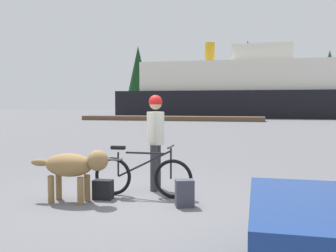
# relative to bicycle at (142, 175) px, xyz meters

# --- Properties ---
(ground_plane) EXTENTS (160.00, 160.00, 0.00)m
(ground_plane) POSITION_rel_bicycle_xyz_m (-0.15, -0.28, -0.37)
(ground_plane) COLOR slate
(bicycle) EXTENTS (1.74, 0.44, 0.89)m
(bicycle) POSITION_rel_bicycle_xyz_m (0.00, 0.00, 0.00)
(bicycle) COLOR black
(bicycle) RESTS_ON ground_plane
(person_cyclist) EXTENTS (0.32, 0.53, 1.75)m
(person_cyclist) POSITION_rel_bicycle_xyz_m (0.10, 0.55, 0.69)
(person_cyclist) COLOR #333338
(person_cyclist) RESTS_ON ground_plane
(dog) EXTENTS (1.35, 0.44, 0.86)m
(dog) POSITION_rel_bicycle_xyz_m (-0.96, -0.60, 0.22)
(dog) COLOR olive
(dog) RESTS_ON ground_plane
(backpack) EXTENTS (0.33, 0.28, 0.42)m
(backpack) POSITION_rel_bicycle_xyz_m (0.83, -0.45, -0.16)
(backpack) COLOR #3F3F4C
(backpack) RESTS_ON ground_plane
(handbag_pannier) EXTENTS (0.32, 0.18, 0.32)m
(handbag_pannier) POSITION_rel_bicycle_xyz_m (-0.57, -0.32, -0.20)
(handbag_pannier) COLOR black
(handbag_pannier) RESTS_ON ground_plane
(dock_pier) EXTENTS (16.81, 2.12, 0.40)m
(dock_pier) POSITION_rel_bicycle_xyz_m (-5.76, 27.78, -0.17)
(dock_pier) COLOR brown
(dock_pier) RESTS_ON ground_plane
(ferry_boat) EXTENTS (26.35, 8.40, 8.54)m
(ferry_boat) POSITION_rel_bicycle_xyz_m (-0.13, 37.69, 2.62)
(ferry_boat) COLOR black
(ferry_boat) RESTS_ON ground_plane
(pine_tree_far_left) EXTENTS (3.81, 3.81, 11.92)m
(pine_tree_far_left) POSITION_rel_bicycle_xyz_m (-19.04, 59.60, 7.16)
(pine_tree_far_left) COLOR #4C331E
(pine_tree_far_left) RESTS_ON ground_plane
(pine_tree_center) EXTENTS (4.16, 4.16, 12.15)m
(pine_tree_center) POSITION_rel_bicycle_xyz_m (0.32, 59.44, 7.43)
(pine_tree_center) COLOR #4C331E
(pine_tree_center) RESTS_ON ground_plane
(pine_tree_far_right) EXTENTS (3.81, 3.81, 10.00)m
(pine_tree_far_right) POSITION_rel_bicycle_xyz_m (13.13, 58.63, 6.24)
(pine_tree_far_right) COLOR #4C331E
(pine_tree_far_right) RESTS_ON ground_plane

